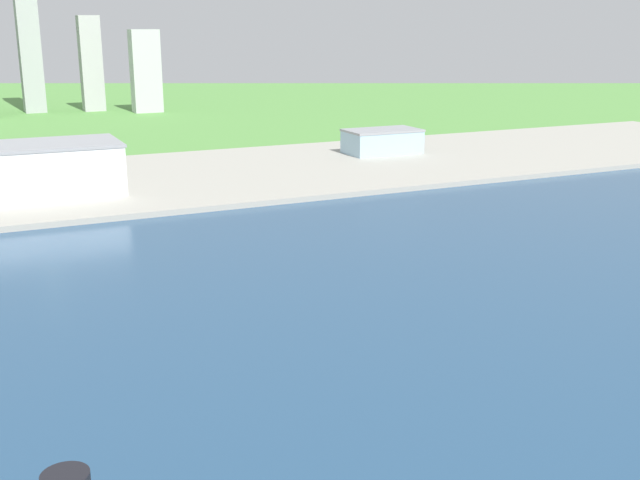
% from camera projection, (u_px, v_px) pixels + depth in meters
% --- Properties ---
extents(ground_plane, '(2400.00, 2400.00, 0.00)m').
position_uv_depth(ground_plane, '(177.00, 335.00, 188.59)').
color(ground_plane, '#548F41').
extents(water_bay, '(840.00, 360.00, 0.15)m').
position_uv_depth(water_bay, '(267.00, 454.00, 136.17)').
color(water_bay, navy).
rests_on(water_bay, ground).
extents(industrial_pier, '(840.00, 140.00, 2.50)m').
position_uv_depth(industrial_pier, '(68.00, 187.00, 354.19)').
color(industrial_pier, '#9D9B8F').
rests_on(industrial_pier, ground).
extents(warehouse_main, '(66.29, 38.91, 21.89)m').
position_uv_depth(warehouse_main, '(40.00, 169.00, 330.18)').
color(warehouse_main, white).
rests_on(warehouse_main, industrial_pier).
extents(warehouse_annex, '(41.59, 24.32, 13.52)m').
position_uv_depth(warehouse_annex, '(382.00, 141.00, 437.78)').
color(warehouse_annex, '#99BCD1').
rests_on(warehouse_annex, industrial_pier).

